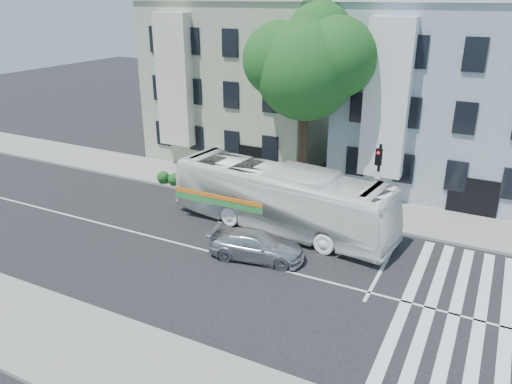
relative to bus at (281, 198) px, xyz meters
The scene contains 10 objects.
ground 4.31m from the bus, 100.29° to the right, with size 120.00×120.00×0.00m, color black.
sidewalk_far 4.45m from the bus, 99.82° to the left, with size 80.00×4.00×0.15m, color gray.
sidewalk_near 12.03m from the bus, 93.41° to the right, with size 80.00×4.00×0.15m, color gray.
building_left 14.04m from the bus, 124.79° to the left, with size 12.00×10.00×11.00m, color gray.
building_right 13.32m from the bus, 60.45° to the left, with size 12.00×10.00×11.00m, color #8A94A4.
street_tree 7.85m from the bus, 97.66° to the left, with size 7.30×5.90×11.10m.
bus is the anchor object (origin of this frame).
sedan 3.60m from the bus, 83.88° to the right, with size 4.42×1.80×1.28m, color silver.
hedge 5.73m from the bus, 154.73° to the left, with size 8.50×0.84×0.70m, color #1F611F, non-canonical shape.
traffic_signal 5.22m from the bus, 35.62° to the left, with size 0.43×0.53×4.29m.
Camera 1 is at (10.33, -17.67, 11.37)m, focal length 35.00 mm.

